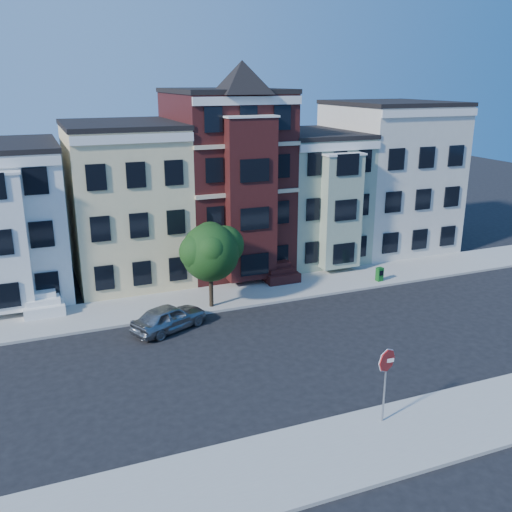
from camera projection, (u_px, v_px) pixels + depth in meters
name	position (u px, v px, depth m)	size (l,w,h in m)	color
ground	(321.00, 346.00, 28.82)	(120.00, 120.00, 0.00)	black
far_sidewalk	(260.00, 292.00, 35.88)	(60.00, 4.00, 0.15)	#9E9B93
near_sidewalk	(420.00, 431.00, 21.71)	(60.00, 4.00, 0.15)	#9E9B93
house_yellow	(125.00, 204.00, 37.67)	(7.00, 9.00, 10.00)	beige
house_brown	(225.00, 182.00, 39.87)	(7.00, 9.00, 12.00)	#391312
house_green	(308.00, 196.00, 42.64)	(6.00, 9.00, 9.00)	#91A186
house_cream	(387.00, 177.00, 44.85)	(8.00, 9.00, 11.00)	beige
street_tree	(210.00, 256.00, 32.54)	(5.27, 5.27, 6.13)	#1D4515
parked_car	(169.00, 317.00, 30.42)	(1.71, 4.24, 1.44)	gray
newspaper_box	(380.00, 274.00, 37.51)	(0.41, 0.36, 0.90)	#145E1D
stop_sign	(385.00, 381.00, 21.71)	(0.96, 0.13, 3.49)	red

